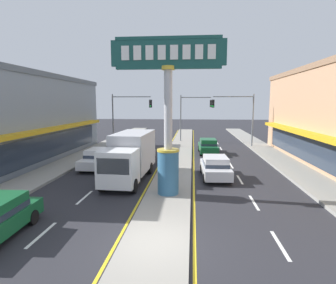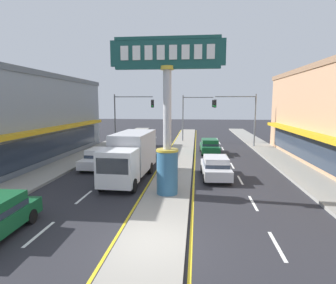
{
  "view_description": "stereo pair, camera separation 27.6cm",
  "coord_description": "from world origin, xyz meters",
  "px_view_note": "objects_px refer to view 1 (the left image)",
  "views": [
    {
      "loc": [
        1.33,
        -9.49,
        5.15
      ],
      "look_at": [
        -0.29,
        8.65,
        2.6
      ],
      "focal_mm": 29.77,
      "sensor_mm": 36.0,
      "label": 1
    },
    {
      "loc": [
        1.6,
        -9.46,
        5.15
      ],
      "look_at": [
        -0.29,
        8.65,
        2.6
      ],
      "focal_mm": 29.77,
      "sensor_mm": 36.0,
      "label": 2
    }
  ],
  "objects_px": {
    "district_sign": "(168,120)",
    "sedan_mid_left_lane": "(97,158)",
    "sedan_kerb_right": "(208,146)",
    "traffic_light_median_far": "(192,110)",
    "storefront_left": "(14,118)",
    "box_truck_far_left_oncoming": "(130,155)",
    "sedan_near_right_lane": "(143,154)",
    "traffic_light_left_side": "(127,111)",
    "traffic_light_right_side": "(238,111)",
    "sedan_far_right_lane": "(215,167)"
  },
  "relations": [
    {
      "from": "sedan_near_right_lane",
      "to": "sedan_mid_left_lane",
      "type": "bearing_deg",
      "value": -149.13
    },
    {
      "from": "sedan_near_right_lane",
      "to": "district_sign",
      "type": "bearing_deg",
      "value": -70.4
    },
    {
      "from": "traffic_light_left_side",
      "to": "sedan_near_right_lane",
      "type": "height_order",
      "value": "traffic_light_left_side"
    },
    {
      "from": "sedan_far_right_lane",
      "to": "sedan_mid_left_lane",
      "type": "xyz_separation_m",
      "value": [
        -9.13,
        2.2,
        0.0
      ]
    },
    {
      "from": "sedan_near_right_lane",
      "to": "sedan_kerb_right",
      "type": "height_order",
      "value": "same"
    },
    {
      "from": "district_sign",
      "to": "traffic_light_right_side",
      "type": "bearing_deg",
      "value": 70.19
    },
    {
      "from": "traffic_light_right_side",
      "to": "sedan_far_right_lane",
      "type": "bearing_deg",
      "value": -104.32
    },
    {
      "from": "traffic_light_median_far",
      "to": "box_truck_far_left_oncoming",
      "type": "relative_size",
      "value": 0.89
    },
    {
      "from": "traffic_light_right_side",
      "to": "traffic_light_left_side",
      "type": "bearing_deg",
      "value": -179.06
    },
    {
      "from": "sedan_far_right_lane",
      "to": "sedan_mid_left_lane",
      "type": "height_order",
      "value": "same"
    },
    {
      "from": "storefront_left",
      "to": "traffic_light_left_side",
      "type": "bearing_deg",
      "value": 48.95
    },
    {
      "from": "sedan_near_right_lane",
      "to": "sedan_kerb_right",
      "type": "bearing_deg",
      "value": 42.0
    },
    {
      "from": "storefront_left",
      "to": "sedan_mid_left_lane",
      "type": "bearing_deg",
      "value": -15.49
    },
    {
      "from": "sedan_mid_left_lane",
      "to": "sedan_far_right_lane",
      "type": "bearing_deg",
      "value": -13.56
    },
    {
      "from": "sedan_far_right_lane",
      "to": "sedan_mid_left_lane",
      "type": "bearing_deg",
      "value": 166.44
    },
    {
      "from": "storefront_left",
      "to": "sedan_far_right_lane",
      "type": "distance_m",
      "value": 18.35
    },
    {
      "from": "traffic_light_median_far",
      "to": "sedan_kerb_right",
      "type": "distance_m",
      "value": 9.4
    },
    {
      "from": "traffic_light_right_side",
      "to": "sedan_mid_left_lane",
      "type": "bearing_deg",
      "value": -137.05
    },
    {
      "from": "storefront_left",
      "to": "traffic_light_right_side",
      "type": "distance_m",
      "value": 23.14
    },
    {
      "from": "traffic_light_median_far",
      "to": "sedan_far_right_lane",
      "type": "distance_m",
      "value": 18.41
    },
    {
      "from": "district_sign",
      "to": "sedan_near_right_lane",
      "type": "height_order",
      "value": "district_sign"
    },
    {
      "from": "sedan_mid_left_lane",
      "to": "traffic_light_median_far",
      "type": "bearing_deg",
      "value": 64.83
    },
    {
      "from": "traffic_light_left_side",
      "to": "sedan_kerb_right",
      "type": "height_order",
      "value": "traffic_light_left_side"
    },
    {
      "from": "traffic_light_left_side",
      "to": "box_truck_far_left_oncoming",
      "type": "height_order",
      "value": "traffic_light_left_side"
    },
    {
      "from": "sedan_far_right_lane",
      "to": "sedan_kerb_right",
      "type": "height_order",
      "value": "same"
    },
    {
      "from": "district_sign",
      "to": "sedan_mid_left_lane",
      "type": "bearing_deg",
      "value": 134.99
    },
    {
      "from": "traffic_light_median_far",
      "to": "district_sign",
      "type": "bearing_deg",
      "value": -93.17
    },
    {
      "from": "sedan_near_right_lane",
      "to": "sedan_kerb_right",
      "type": "xyz_separation_m",
      "value": [
        5.83,
        5.25,
        0.0
      ]
    },
    {
      "from": "district_sign",
      "to": "sedan_kerb_right",
      "type": "relative_size",
      "value": 1.93
    },
    {
      "from": "traffic_light_right_side",
      "to": "traffic_light_median_far",
      "type": "distance_m",
      "value": 6.61
    },
    {
      "from": "sedan_kerb_right",
      "to": "traffic_light_median_far",
      "type": "bearing_deg",
      "value": 101.17
    },
    {
      "from": "sedan_near_right_lane",
      "to": "box_truck_far_left_oncoming",
      "type": "height_order",
      "value": "box_truck_far_left_oncoming"
    },
    {
      "from": "storefront_left",
      "to": "box_truck_far_left_oncoming",
      "type": "relative_size",
      "value": 3.22
    },
    {
      "from": "district_sign",
      "to": "box_truck_far_left_oncoming",
      "type": "bearing_deg",
      "value": 131.82
    },
    {
      "from": "storefront_left",
      "to": "traffic_light_left_side",
      "type": "distance_m",
      "value": 12.33
    },
    {
      "from": "district_sign",
      "to": "traffic_light_right_side",
      "type": "height_order",
      "value": "district_sign"
    },
    {
      "from": "traffic_light_left_side",
      "to": "traffic_light_right_side",
      "type": "height_order",
      "value": "same"
    },
    {
      "from": "district_sign",
      "to": "traffic_light_left_side",
      "type": "distance_m",
      "value": 18.98
    },
    {
      "from": "traffic_light_left_side",
      "to": "box_truck_far_left_oncoming",
      "type": "xyz_separation_m",
      "value": [
        3.66,
        -14.66,
        -2.55
      ]
    },
    {
      "from": "sedan_far_right_lane",
      "to": "sedan_mid_left_lane",
      "type": "relative_size",
      "value": 1.01
    },
    {
      "from": "traffic_light_right_side",
      "to": "sedan_mid_left_lane",
      "type": "relative_size",
      "value": 1.43
    },
    {
      "from": "sedan_kerb_right",
      "to": "traffic_light_left_side",
      "type": "bearing_deg",
      "value": 154.96
    },
    {
      "from": "traffic_light_right_side",
      "to": "box_truck_far_left_oncoming",
      "type": "height_order",
      "value": "traffic_light_right_side"
    },
    {
      "from": "traffic_light_left_side",
      "to": "sedan_kerb_right",
      "type": "distance_m",
      "value": 10.95
    },
    {
      "from": "sedan_far_right_lane",
      "to": "sedan_kerb_right",
      "type": "distance_m",
      "value": 9.42
    },
    {
      "from": "district_sign",
      "to": "storefront_left",
      "type": "distance_m",
      "value": 16.91
    },
    {
      "from": "sedan_mid_left_lane",
      "to": "box_truck_far_left_oncoming",
      "type": "xyz_separation_m",
      "value": [
        3.37,
        -3.04,
        0.91
      ]
    },
    {
      "from": "traffic_light_right_side",
      "to": "sedan_mid_left_lane",
      "type": "xyz_separation_m",
      "value": [
        -12.71,
        -11.83,
        -3.46
      ]
    },
    {
      "from": "storefront_left",
      "to": "sedan_kerb_right",
      "type": "xyz_separation_m",
      "value": [
        17.51,
        4.9,
        -3.08
      ]
    },
    {
      "from": "traffic_light_right_side",
      "to": "district_sign",
      "type": "bearing_deg",
      "value": -109.81
    }
  ]
}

